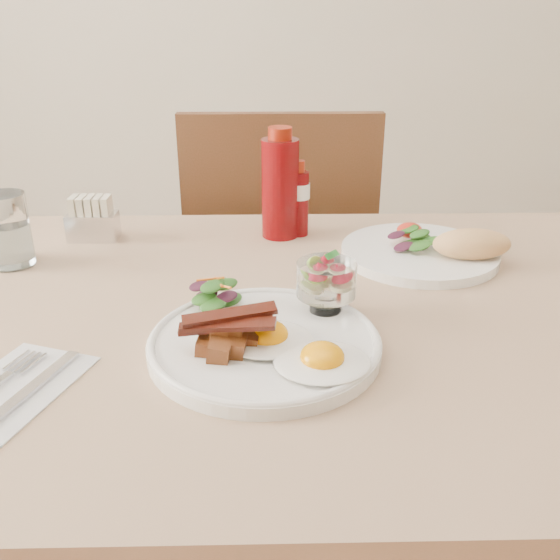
{
  "coord_description": "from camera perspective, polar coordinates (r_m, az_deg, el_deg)",
  "views": [
    {
      "loc": [
        -0.03,
        -0.73,
        1.14
      ],
      "look_at": [
        -0.01,
        -0.02,
        0.82
      ],
      "focal_mm": 40.0,
      "sensor_mm": 36.0,
      "label": 1
    }
  ],
  "objects": [
    {
      "name": "main_plate",
      "position": [
        0.75,
        -1.43,
        -5.93
      ],
      "size": [
        0.28,
        0.28,
        0.02
      ],
      "primitive_type": "cylinder",
      "color": "white",
      "rests_on": "table"
    },
    {
      "name": "napkin_cutlery",
      "position": [
        0.73,
        -23.88,
        -9.69
      ],
      "size": [
        0.17,
        0.22,
        0.01
      ],
      "rotation": [
        0.0,
        0.0,
        -0.34
      ],
      "color": "silver",
      "rests_on": "table"
    },
    {
      "name": "bacon_potato_pile",
      "position": [
        0.72,
        -4.89,
        -4.99
      ],
      "size": [
        0.11,
        0.07,
        0.05
      ],
      "rotation": [
        0.0,
        0.0,
        -0.43
      ],
      "color": "brown",
      "rests_on": "main_plate"
    },
    {
      "name": "chair_far",
      "position": [
        1.52,
        -0.06,
        0.54
      ],
      "size": [
        0.42,
        0.42,
        0.93
      ],
      "color": "#5A301C",
      "rests_on": "ground"
    },
    {
      "name": "fruit_cup",
      "position": [
        0.8,
        4.24,
        0.04
      ],
      "size": [
        0.08,
        0.08,
        0.08
      ],
      "rotation": [
        0.0,
        0.0,
        0.31
      ],
      "color": "white",
      "rests_on": "main_plate"
    },
    {
      "name": "hot_sauce_bottle",
      "position": [
        1.1,
        1.74,
        7.37
      ],
      "size": [
        0.05,
        0.05,
        0.13
      ],
      "rotation": [
        0.0,
        0.0,
        0.27
      ],
      "color": "#610507",
      "rests_on": "table"
    },
    {
      "name": "sugar_caddy",
      "position": [
        1.14,
        -16.77,
        5.22
      ],
      "size": [
        0.09,
        0.05,
        0.08
      ],
      "rotation": [
        0.0,
        0.0,
        -0.02
      ],
      "color": "silver",
      "rests_on": "table"
    },
    {
      "name": "ketchup_bottle",
      "position": [
        1.09,
        0.01,
        8.55
      ],
      "size": [
        0.08,
        0.08,
        0.19
      ],
      "rotation": [
        0.0,
        0.0,
        0.4
      ],
      "color": "#610507",
      "rests_on": "table"
    },
    {
      "name": "water_glass",
      "position": [
        1.06,
        -23.57,
        3.84
      ],
      "size": [
        0.07,
        0.07,
        0.12
      ],
      "color": "white",
      "rests_on": "table"
    },
    {
      "name": "fried_eggs",
      "position": [
        0.71,
        1.28,
        -6.24
      ],
      "size": [
        0.18,
        0.16,
        0.03
      ],
      "rotation": [
        0.0,
        0.0,
        -0.08
      ],
      "color": "white",
      "rests_on": "main_plate"
    },
    {
      "name": "table",
      "position": [
        0.87,
        0.88,
        -8.81
      ],
      "size": [
        1.33,
        0.88,
        0.75
      ],
      "color": "#5A301C",
      "rests_on": "ground"
    },
    {
      "name": "side_salad",
      "position": [
        0.82,
        -5.94,
        -1.36
      ],
      "size": [
        0.07,
        0.07,
        0.04
      ],
      "rotation": [
        0.0,
        0.0,
        -0.31
      ],
      "color": "#194311",
      "rests_on": "main_plate"
    },
    {
      "name": "second_plate",
      "position": [
        1.04,
        13.68,
        2.74
      ],
      "size": [
        0.26,
        0.25,
        0.06
      ],
      "rotation": [
        0.0,
        0.0,
        -0.05
      ],
      "color": "white",
      "rests_on": "table"
    }
  ]
}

